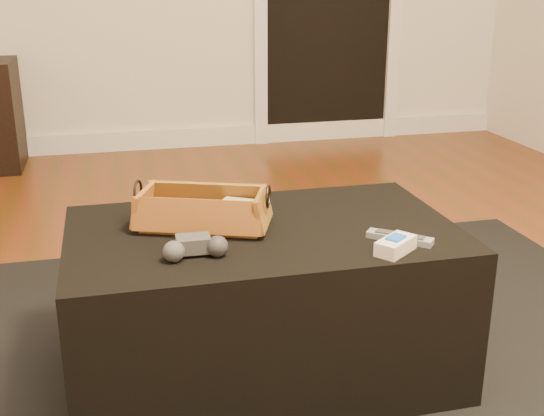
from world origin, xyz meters
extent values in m
cube|color=brown|center=(0.00, 0.00, -0.01)|extent=(5.00, 5.50, 0.01)
cube|color=white|center=(0.00, 2.73, 0.06)|extent=(5.00, 0.04, 0.12)
cube|color=black|center=(0.25, 0.00, 0.01)|extent=(2.60, 2.00, 0.01)
cube|color=black|center=(0.25, 0.05, 0.22)|extent=(1.00, 0.60, 0.42)
cube|color=black|center=(0.08, 0.09, 0.45)|extent=(0.19, 0.09, 0.02)
cube|color=tan|center=(0.19, 0.09, 0.47)|extent=(0.11, 0.10, 0.05)
cube|color=#9E5323|center=(0.10, 0.10, 0.44)|extent=(0.33, 0.24, 0.01)
cube|color=#A26C24|center=(0.13, 0.17, 0.49)|extent=(0.32, 0.15, 0.09)
cube|color=#A55625|center=(0.07, 0.03, 0.49)|extent=(0.32, 0.15, 0.09)
cube|color=#8E5F20|center=(0.25, 0.04, 0.49)|extent=(0.09, 0.16, 0.09)
cube|color=#B06E27|center=(-0.05, 0.15, 0.49)|extent=(0.09, 0.16, 0.09)
torus|color=black|center=(0.26, 0.04, 0.52)|extent=(0.03, 0.06, 0.06)
torus|color=black|center=(-0.06, 0.16, 0.52)|extent=(0.03, 0.06, 0.06)
cube|color=#3A393D|center=(0.05, -0.08, 0.46)|extent=(0.08, 0.06, 0.04)
sphere|color=#3F3E42|center=(0.00, -0.11, 0.46)|extent=(0.05, 0.05, 0.05)
sphere|color=#2C2C2F|center=(0.10, -0.10, 0.46)|extent=(0.05, 0.05, 0.05)
cube|color=#929699|center=(0.56, -0.12, 0.44)|extent=(0.15, 0.13, 0.02)
cube|color=#333336|center=(0.56, -0.12, 0.45)|extent=(0.11, 0.10, 0.00)
cube|color=white|center=(0.51, -0.18, 0.45)|extent=(0.12, 0.11, 0.03)
cube|color=blue|center=(0.51, -0.18, 0.47)|extent=(0.06, 0.05, 0.01)
camera|label=1|loc=(-0.12, -1.56, 1.05)|focal=45.00mm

